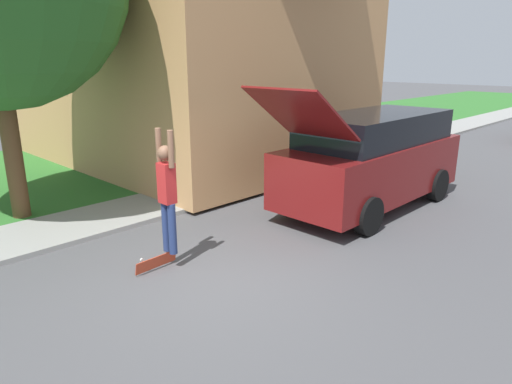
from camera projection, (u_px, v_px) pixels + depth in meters
name	position (u px, v px, depth m)	size (l,w,h in m)	color
ground_plane	(215.00, 273.00, 7.31)	(120.00, 120.00, 0.00)	#49494C
lawn	(197.00, 151.00, 16.78)	(10.00, 80.00, 0.08)	#2D6B28
sidewalk	(287.00, 170.00, 13.83)	(1.80, 80.00, 0.10)	gray
house	(184.00, 21.00, 14.72)	(11.01, 8.52, 8.49)	tan
suv_parked	(372.00, 158.00, 10.30)	(2.08, 5.80, 2.85)	maroon
skateboarder	(167.00, 190.00, 7.18)	(0.41, 0.23, 2.02)	navy
skateboard	(156.00, 262.00, 7.39)	(0.15, 0.77, 0.24)	#B73D23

